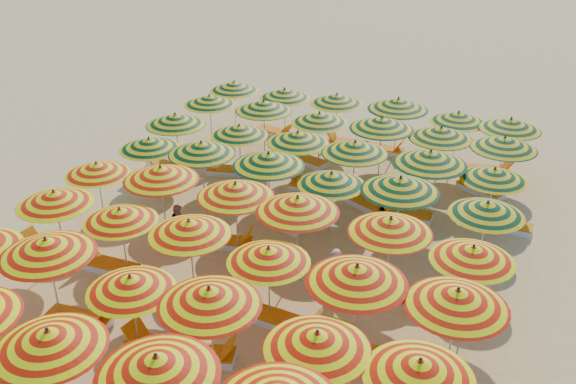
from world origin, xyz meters
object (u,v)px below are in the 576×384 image
object	(u,v)px
umbrella_45	(398,104)
lounger_27	(347,143)
umbrella_25	(201,148)
umbrella_32	(298,137)
umbrella_9	(209,297)
umbrella_13	(120,215)
umbrella_19	(161,174)
lounger_18	(165,167)
umbrella_15	(269,255)
umbrella_27	(331,179)
umbrella_39	(382,123)
umbrella_42	(234,86)
umbrella_40	(441,133)
umbrella_44	(337,99)
umbrella_16	(357,274)
umbrella_41	(504,143)
lounger_15	(146,186)
lounger_22	(404,214)
lounger_24	(305,160)
umbrella_33	(355,147)
umbrella_28	(400,184)
umbrella_36	(210,100)
umbrella_18	(97,169)
lounger_19	(229,171)
umbrella_46	(458,117)
lounger_13	(276,265)
lounger_6	(201,354)
umbrella_8	(131,284)
lounger_14	(444,308)
umbrella_34	(430,158)
lounger_10	(289,323)
lounger_12	(226,242)
beachgoer_b	(179,224)
umbrella_47	(511,124)
lounger_23	(503,224)
umbrella_24	(149,144)
lounger_5	(157,350)
umbrella_22	(391,225)
umbrella_7	(47,247)
lounger_28	(383,149)
umbrella_11	(420,369)
umbrella_12	(54,198)
lounger_8	(48,250)
umbrella_20	(235,190)
umbrella_43	(285,93)
umbrella_3	(157,366)
beachgoer_a	(335,275)
lounger_29	(488,171)
umbrella_21	(298,205)
umbrella_14	(189,228)
umbrella_17	(457,298)
lounger_16	(223,201)
umbrella_37	(264,106)
umbrella_35	(494,174)
umbrella_30	(175,120)
umbrella_31	(239,130)
lounger_21	(365,203)
lounger_4	(80,319)
lounger_20	(312,187)

from	to	relation	value
umbrella_45	lounger_27	world-z (taller)	umbrella_45
umbrella_25	umbrella_32	world-z (taller)	umbrella_25
umbrella_9	umbrella_13	bearing A→B (deg)	150.17
umbrella_19	lounger_18	xyz separation A→B (m)	(-2.76, 4.01, -2.00)
umbrella_15	umbrella_27	xyz separation A→B (m)	(-0.11, 4.60, 0.00)
umbrella_39	umbrella_42	bearing A→B (deg)	163.57
umbrella_40	umbrella_44	world-z (taller)	umbrella_40
umbrella_16	umbrella_41	world-z (taller)	umbrella_16
umbrella_45	lounger_15	size ratio (longest dim) A/B	1.44
lounger_22	lounger_24	size ratio (longest dim) A/B	0.96
umbrella_33	umbrella_44	distance (m)	5.18
umbrella_28	umbrella_36	distance (m)	10.30
umbrella_18	lounger_19	xyz separation A→B (m)	(1.99, 4.84, -1.76)
umbrella_46	lounger_13	xyz separation A→B (m)	(-3.20, -9.31, -1.84)
lounger_6	lounger_18	distance (m)	10.84
umbrella_8	lounger_22	distance (m)	10.04
umbrella_46	umbrella_36	bearing A→B (deg)	-167.72
umbrella_45	lounger_14	world-z (taller)	umbrella_45
umbrella_34	lounger_24	world-z (taller)	umbrella_34
umbrella_44	lounger_10	distance (m)	12.15
umbrella_44	lounger_12	distance (m)	9.04
umbrella_39	beachgoer_b	size ratio (longest dim) A/B	2.13
umbrella_34	beachgoer_b	bearing A→B (deg)	-144.67
umbrella_47	lounger_23	world-z (taller)	umbrella_47
umbrella_32	umbrella_46	world-z (taller)	umbrella_32
umbrella_24	lounger_5	world-z (taller)	umbrella_24
umbrella_22	lounger_15	xyz separation A→B (m)	(-9.65, 2.39, -1.94)
umbrella_7	lounger_28	world-z (taller)	umbrella_7
lounger_12	lounger_18	size ratio (longest dim) A/B	1.00
umbrella_11	lounger_15	xyz separation A→B (m)	(-11.64, 7.27, -1.88)
umbrella_12	umbrella_39	world-z (taller)	umbrella_39
umbrella_11	lounger_8	distance (m)	12.14
umbrella_20	umbrella_44	world-z (taller)	umbrella_20
umbrella_43	lounger_8	size ratio (longest dim) A/B	1.48
umbrella_3	beachgoer_a	xyz separation A→B (m)	(1.25, 6.12, -1.46)
lounger_29	umbrella_21	bearing A→B (deg)	-131.06
umbrella_14	umbrella_45	size ratio (longest dim) A/B	1.03
umbrella_17	lounger_16	size ratio (longest dim) A/B	1.52
umbrella_37	umbrella_45	xyz separation A→B (m)	(4.78, 2.04, 0.11)
umbrella_36	umbrella_35	bearing A→B (deg)	-11.24
umbrella_24	umbrella_25	world-z (taller)	umbrella_25
umbrella_20	lounger_16	distance (m)	3.65
umbrella_18	lounger_8	xyz separation A→B (m)	(-0.23, -2.32, -1.76)
umbrella_11	lounger_19	bearing A→B (deg)	134.65
umbrella_24	lounger_27	size ratio (longest dim) A/B	1.25
umbrella_15	umbrella_30	bearing A→B (deg)	136.64
umbrella_31	lounger_21	size ratio (longest dim) A/B	1.21
umbrella_3	umbrella_31	bearing A→B (deg)	111.25
lounger_4	lounger_28	world-z (taller)	same
lounger_6	lounger_20	bearing A→B (deg)	79.44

